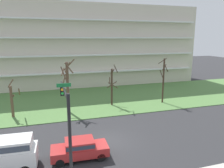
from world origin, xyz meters
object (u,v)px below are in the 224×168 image
sedan_red_near_left (80,148)px  traffic_signal_mast (67,120)px  tree_right (163,79)px  tree_far_left (12,100)px  tree_left (67,84)px  tree_center (112,86)px

sedan_red_near_left → traffic_signal_mast: 4.69m
sedan_red_near_left → tree_right: bearing=41.8°
tree_far_left → sedan_red_near_left: tree_far_left is taller
tree_right → tree_far_left: bearing=-179.6°
tree_far_left → tree_right: 20.04m
tree_far_left → sedan_red_near_left: 12.91m
tree_left → tree_center: tree_left is taller
tree_right → traffic_signal_mast: bearing=-136.3°
tree_center → tree_far_left: bearing=-175.0°
traffic_signal_mast → tree_far_left: bearing=109.9°
tree_left → sedan_red_near_left: 11.38m
sedan_red_near_left → tree_center: bearing=65.0°
tree_left → tree_center: (6.18, 1.33, -0.87)m
sedan_red_near_left → traffic_signal_mast: traffic_signal_mast is taller
sedan_red_near_left → tree_left: bearing=91.3°
tree_far_left → tree_right: tree_right is taller
tree_center → sedan_red_near_left: (-6.37, -12.34, -1.99)m
tree_center → sedan_red_near_left: 14.03m
tree_center → traffic_signal_mast: traffic_signal_mast is taller
tree_far_left → sedan_red_near_left: size_ratio=1.03×
tree_far_left → tree_center: tree_center is taller
tree_far_left → tree_left: tree_left is taller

